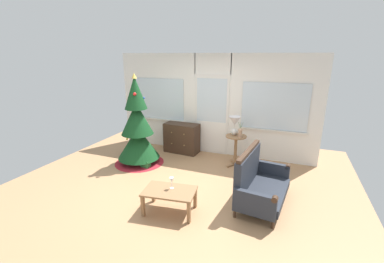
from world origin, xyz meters
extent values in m
plane|color=#AD7F56|center=(0.00, 0.00, 0.00)|extent=(6.76, 6.76, 0.00)
cube|color=white|center=(-1.52, 2.09, 1.27)|extent=(2.15, 0.08, 2.55)
cube|color=white|center=(1.52, 2.09, 1.27)|extent=(2.15, 0.08, 2.55)
cube|color=white|center=(0.00, 2.09, 2.30)|extent=(0.94, 0.08, 0.50)
cube|color=silver|center=(0.00, 2.05, 1.02)|extent=(0.90, 0.05, 2.05)
cube|color=white|center=(0.00, 2.03, 0.45)|extent=(0.78, 0.02, 0.80)
cube|color=silver|center=(0.00, 2.03, 1.40)|extent=(0.78, 0.01, 1.10)
cube|color=silver|center=(-1.52, 2.03, 1.35)|extent=(1.50, 0.01, 1.10)
cube|color=silver|center=(1.52, 2.03, 1.35)|extent=(1.50, 0.01, 1.10)
cube|color=silver|center=(-1.52, 2.02, 0.78)|extent=(1.59, 0.06, 0.03)
cube|color=silver|center=(1.52, 2.02, 0.78)|extent=(1.59, 0.06, 0.03)
cylinder|color=#4C331E|center=(-1.40, 0.76, 0.11)|extent=(0.10, 0.10, 0.23)
cone|color=maroon|center=(-1.40, 0.76, 0.05)|extent=(1.17, 1.17, 0.10)
cone|color=#14421E|center=(-1.40, 0.76, 0.51)|extent=(0.98, 0.98, 0.74)
cone|color=#14421E|center=(-1.40, 0.76, 1.10)|extent=(0.75, 0.75, 0.74)
cone|color=#14421E|center=(-1.40, 0.76, 1.70)|extent=(0.51, 0.51, 0.74)
cone|color=#E0BC4C|center=(-1.40, 0.76, 2.07)|extent=(0.12, 0.12, 0.12)
sphere|color=red|center=(-1.46, 1.05, 1.13)|extent=(0.06, 0.06, 0.06)
sphere|color=gold|center=(-1.67, 0.92, 0.93)|extent=(0.05, 0.05, 0.05)
sphere|color=silver|center=(-1.65, 0.93, 1.00)|extent=(0.08, 0.08, 0.08)
sphere|color=#264CB2|center=(-1.27, 0.90, 1.56)|extent=(0.05, 0.05, 0.05)
sphere|color=red|center=(-1.31, 0.60, 1.69)|extent=(0.07, 0.07, 0.07)
sphere|color=gold|center=(-1.78, 0.84, 0.53)|extent=(0.05, 0.05, 0.05)
sphere|color=silver|center=(-1.68, 0.90, 0.86)|extent=(0.06, 0.06, 0.06)
cube|color=#3D281C|center=(-0.73, 1.79, 0.39)|extent=(0.92, 0.48, 0.78)
sphere|color=tan|center=(-0.92, 1.58, 0.58)|extent=(0.03, 0.03, 0.03)
sphere|color=tan|center=(-0.56, 1.56, 0.58)|extent=(0.03, 0.03, 0.03)
sphere|color=tan|center=(-0.92, 1.58, 0.28)|extent=(0.03, 0.03, 0.03)
sphere|color=tan|center=(-0.56, 1.56, 0.28)|extent=(0.03, 0.03, 0.03)
cylinder|color=#3D281C|center=(1.82, -0.63, 0.07)|extent=(0.05, 0.05, 0.14)
cylinder|color=#3D281C|center=(1.96, 0.60, 0.07)|extent=(0.05, 0.05, 0.14)
cylinder|color=#3D281C|center=(1.22, -0.56, 0.07)|extent=(0.05, 0.05, 0.14)
cylinder|color=#3D281C|center=(1.36, 0.67, 0.07)|extent=(0.05, 0.05, 0.14)
cube|color=#282D38|center=(1.59, 0.02, 0.21)|extent=(0.85, 1.25, 0.14)
cube|color=#282D38|center=(1.29, 0.05, 0.59)|extent=(0.25, 1.18, 0.62)
cube|color=#3D281C|center=(1.29, 0.05, 0.93)|extent=(0.21, 1.16, 0.06)
cube|color=#282D38|center=(1.52, -0.61, 0.33)|extent=(0.67, 0.16, 0.38)
cylinder|color=#3D281C|center=(1.81, -0.64, 0.50)|extent=(0.10, 0.10, 0.09)
cube|color=#282D38|center=(1.66, 0.65, 0.33)|extent=(0.67, 0.16, 0.38)
cylinder|color=#3D281C|center=(1.95, 0.62, 0.50)|extent=(0.10, 0.10, 0.09)
cylinder|color=#8E6642|center=(0.78, 1.47, 0.71)|extent=(0.48, 0.48, 0.02)
cylinder|color=#8E6642|center=(0.78, 1.47, 0.35)|extent=(0.07, 0.07, 0.70)
cube|color=#8E6642|center=(0.94, 1.47, 0.02)|extent=(0.20, 0.05, 0.04)
cube|color=#8E6642|center=(0.70, 1.61, 0.02)|extent=(0.14, 0.20, 0.04)
cube|color=#8E6642|center=(0.70, 1.33, 0.02)|extent=(0.14, 0.20, 0.04)
sphere|color=silver|center=(0.72, 1.51, 0.80)|extent=(0.16, 0.16, 0.16)
cylinder|color=silver|center=(0.72, 1.51, 0.93)|extent=(0.02, 0.02, 0.06)
cone|color=silver|center=(0.72, 1.51, 1.06)|extent=(0.28, 0.28, 0.20)
cylinder|color=tan|center=(0.88, 1.41, 0.80)|extent=(0.09, 0.09, 0.16)
sphere|color=tan|center=(0.88, 1.41, 0.88)|extent=(0.10, 0.10, 0.10)
cylinder|color=#4C7042|center=(0.86, 1.41, 0.98)|extent=(0.07, 0.01, 0.17)
cylinder|color=#4C7042|center=(0.88, 1.41, 0.98)|extent=(0.01, 0.01, 0.18)
cylinder|color=#4C7042|center=(0.90, 1.41, 0.98)|extent=(0.07, 0.01, 0.17)
cube|color=#8E6642|center=(0.19, -0.80, 0.38)|extent=(0.90, 0.63, 0.03)
cube|color=#8E6642|center=(-0.16, -1.07, 0.18)|extent=(0.05, 0.05, 0.36)
cube|color=#8E6642|center=(0.59, -0.97, 0.18)|extent=(0.05, 0.05, 0.36)
cube|color=#8E6642|center=(-0.22, -0.63, 0.18)|extent=(0.05, 0.05, 0.36)
cube|color=#8E6642|center=(0.53, -0.53, 0.18)|extent=(0.05, 0.05, 0.36)
cylinder|color=silver|center=(0.19, -0.73, 0.40)|extent=(0.06, 0.06, 0.01)
cylinder|color=silver|center=(0.19, -0.73, 0.45)|extent=(0.01, 0.01, 0.10)
cone|color=silver|center=(0.19, -0.73, 0.54)|extent=(0.08, 0.08, 0.09)
cube|color=#266633|center=(-1.10, 0.55, 0.09)|extent=(0.18, 0.16, 0.18)
camera|label=1|loc=(1.89, -4.13, 2.51)|focal=24.02mm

